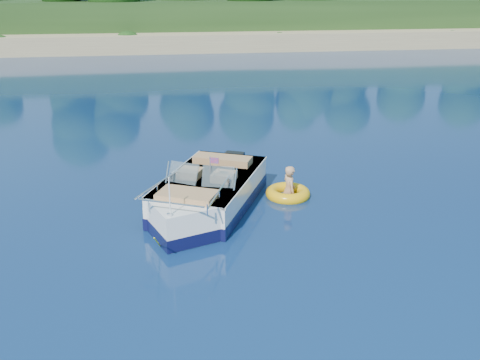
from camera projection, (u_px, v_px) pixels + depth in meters
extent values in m
plane|color=#091740|center=(278.00, 235.00, 13.09)|extent=(160.00, 160.00, 0.00)
cube|color=#9C835A|center=(188.00, 43.00, 48.08)|extent=(170.00, 8.00, 2.00)
cube|color=#193214|center=(177.00, 17.00, 72.89)|extent=(170.00, 56.00, 6.00)
cylinder|color=black|center=(185.00, 8.00, 50.79)|extent=(0.44, 0.44, 3.60)
cylinder|color=black|center=(393.00, 13.00, 51.87)|extent=(0.44, 0.44, 2.60)
cube|color=white|center=(211.00, 194.00, 14.73)|extent=(3.62, 4.54, 1.12)
cube|color=white|center=(185.00, 223.00, 13.02)|extent=(1.93, 1.93, 1.12)
cube|color=#0D0E36|center=(211.00, 199.00, 14.79)|extent=(3.67, 4.59, 0.32)
cube|color=#0D0E36|center=(185.00, 228.00, 13.08)|extent=(1.97, 1.97, 0.32)
cube|color=tan|center=(214.00, 180.00, 14.91)|extent=(2.73, 3.27, 0.11)
cube|color=white|center=(210.00, 176.00, 14.55)|extent=(3.66, 4.56, 0.06)
cube|color=black|center=(234.00, 167.00, 16.69)|extent=(0.69, 0.58, 0.96)
cube|color=#8C9EA5|center=(183.00, 173.00, 13.90)|extent=(0.85, 0.69, 0.52)
cube|color=#8C9EA5|center=(218.00, 177.00, 13.64)|extent=(0.87, 0.51, 0.52)
cube|color=tan|center=(190.00, 177.00, 14.42)|extent=(0.78, 0.78, 0.43)
cube|color=tan|center=(224.00, 180.00, 14.17)|extent=(0.78, 0.78, 0.43)
cube|color=tan|center=(223.00, 163.00, 15.49)|extent=(1.75, 1.23, 0.40)
cube|color=tan|center=(187.00, 199.00, 13.02)|extent=(1.61, 1.31, 0.36)
cylinder|color=white|center=(170.00, 196.00, 11.94)|extent=(0.04, 0.04, 0.90)
cube|color=red|center=(214.00, 160.00, 13.52)|extent=(0.22, 0.11, 0.15)
cube|color=silver|center=(170.00, 214.00, 12.04)|extent=(0.12, 0.10, 0.05)
cylinder|color=yellow|center=(157.00, 242.00, 11.94)|extent=(0.12, 1.14, 0.81)
torus|color=#FAB10D|center=(288.00, 194.00, 15.42)|extent=(1.31, 1.31, 0.34)
torus|color=red|center=(288.00, 193.00, 15.41)|extent=(1.08, 1.08, 0.11)
imported|color=tan|center=(288.00, 197.00, 15.42)|extent=(0.53, 0.90, 1.66)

